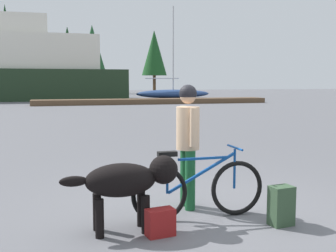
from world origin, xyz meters
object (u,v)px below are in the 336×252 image
(sailboat_moored, at_px, (173,93))
(handbag_pannier, at_px, (160,222))
(person_cyclist, at_px, (188,134))
(dog, at_px, (128,181))
(bicycle, at_px, (198,189))
(backpack, at_px, (281,206))

(sailboat_moored, bearing_deg, handbag_pannier, -106.74)
(person_cyclist, height_order, sailboat_moored, sailboat_moored)
(person_cyclist, relative_size, dog, 1.24)
(handbag_pannier, xyz_separation_m, sailboat_moored, (11.44, 38.05, 0.35))
(bicycle, relative_size, sailboat_moored, 0.18)
(dog, bearing_deg, person_cyclist, 35.26)
(person_cyclist, distance_m, sailboat_moored, 38.67)
(bicycle, distance_m, backpack, 1.04)
(dog, height_order, sailboat_moored, sailboat_moored)
(person_cyclist, bearing_deg, backpack, -48.36)
(bicycle, xyz_separation_m, handbag_pannier, (-0.62, -0.45, -0.23))
(handbag_pannier, bearing_deg, dog, 141.75)
(person_cyclist, height_order, backpack, person_cyclist)
(dog, bearing_deg, backpack, -9.61)
(backpack, bearing_deg, sailboat_moored, 75.40)
(backpack, bearing_deg, person_cyclist, 131.64)
(backpack, relative_size, sailboat_moored, 0.05)
(backpack, height_order, handbag_pannier, backpack)
(person_cyclist, bearing_deg, dog, -144.74)
(sailboat_moored, bearing_deg, dog, -107.29)
(backpack, bearing_deg, handbag_pannier, 177.78)
(dog, distance_m, sailboat_moored, 39.59)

